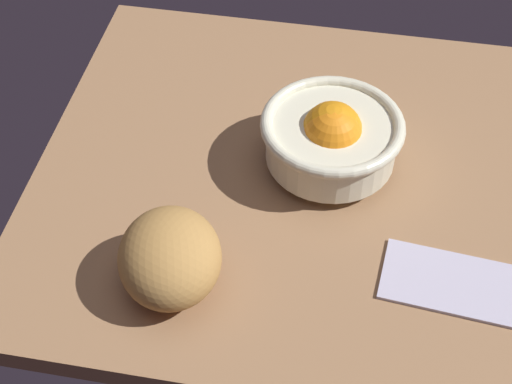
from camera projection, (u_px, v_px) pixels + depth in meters
ground_plane at (288, 179)px, 105.62cm from camera, size 67.03×65.76×3.00cm
fruit_bowl at (332, 137)px, 101.60cm from camera, size 18.71×18.71×9.97cm
bread_loaf at (170, 257)px, 89.23cm from camera, size 14.97×16.26×9.05cm
napkin_folded at (449, 281)px, 92.01cm from camera, size 16.49×10.38×0.91cm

